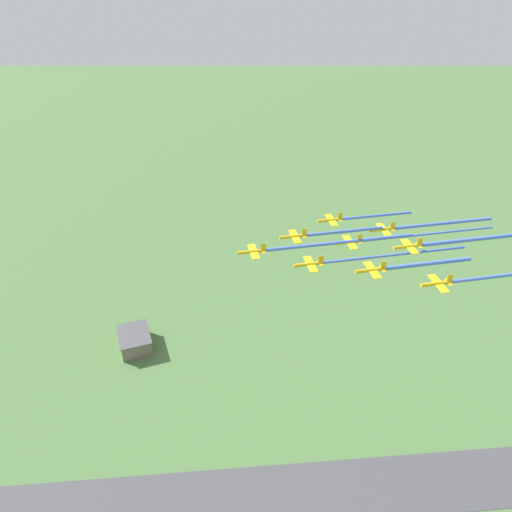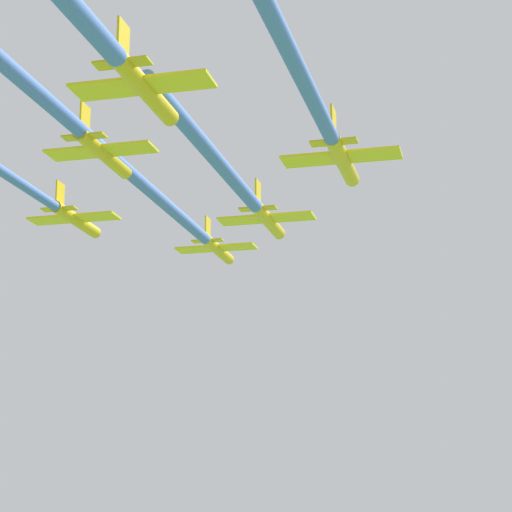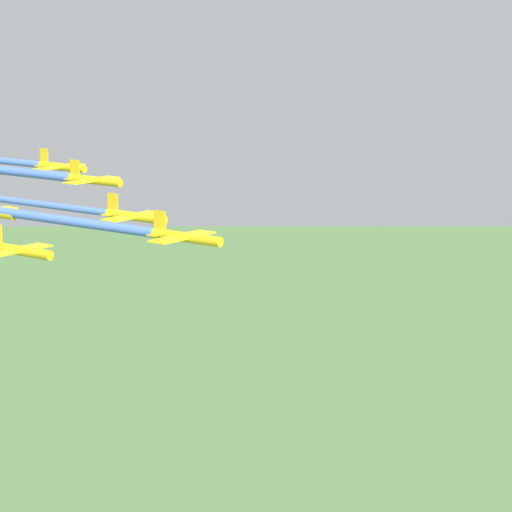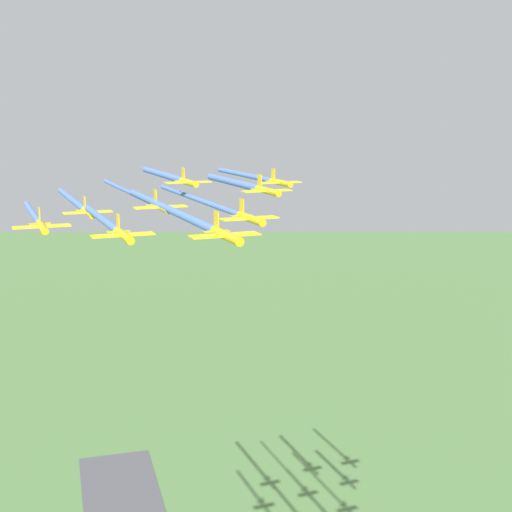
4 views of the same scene
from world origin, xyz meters
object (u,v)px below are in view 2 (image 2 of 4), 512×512
Objects in this scene: jet_4 at (102,152)px; jet_5 at (342,158)px; jet_0 at (217,248)px; jet_8 at (144,87)px; jet_1 at (75,219)px; jet_2 at (267,219)px.

jet_5 is (19.62, -2.90, -2.27)m from jet_4.
jet_0 reaches higher than jet_8.
jet_1 is at bearing 120.47° from jet_8.
jet_0 is 1.00× the size of jet_2.
jet_1 is 34.26m from jet_5.
jet_0 is at bearing 120.47° from jet_5.
jet_4 is 1.00× the size of jet_8.
jet_4 reaches higher than jet_8.
jet_1 is 19.56m from jet_4.
jet_4 is at bearing 120.47° from jet_8.
jet_5 is at bearing 0.00° from jet_4.
jet_4 is 19.97m from jet_5.
jet_2 is 33.73m from jet_8.
jet_0 reaches higher than jet_5.
jet_0 is 19.57m from jet_1.
jet_0 reaches higher than jet_1.
jet_4 is 1.00× the size of jet_5.
jet_8 is (-4.93, -33.36, -0.83)m from jet_2.
jet_5 is 1.00× the size of jet_8.
jet_8 is at bearing -59.53° from jet_1.
jet_2 is at bearing -59.53° from jet_0.
jet_0 is at bearing 59.53° from jet_1.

